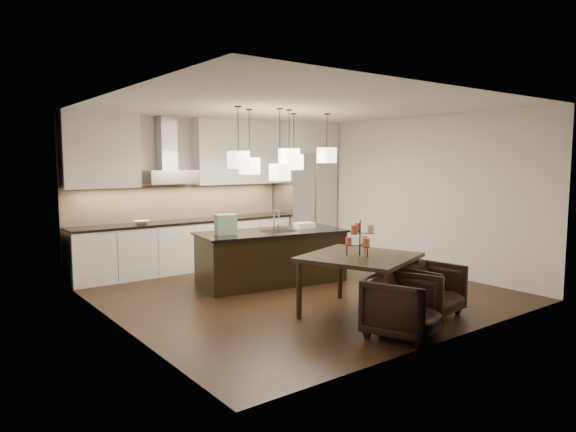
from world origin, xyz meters
TOP-DOWN VIEW (x-y plane):
  - floor at (0.00, 0.00)m, footprint 5.50×5.50m
  - ceiling at (0.00, 0.00)m, footprint 5.50×5.50m
  - wall_back at (0.00, 2.76)m, footprint 5.50×0.02m
  - wall_front at (0.00, -2.76)m, footprint 5.50×0.02m
  - wall_left at (-2.76, 0.00)m, footprint 0.02×5.50m
  - wall_right at (2.76, 0.00)m, footprint 0.02×5.50m
  - refrigerator at (2.10, 2.38)m, footprint 1.20×0.72m
  - fridge_panel at (2.10, 2.38)m, footprint 1.26×0.72m
  - lower_cabinets at (-0.62, 2.43)m, footprint 4.21×0.62m
  - countertop at (-0.62, 2.43)m, footprint 4.21×0.66m
  - backsplash at (-0.62, 2.73)m, footprint 4.21×0.02m
  - upper_cab_left at (-2.10, 2.57)m, footprint 1.25×0.35m
  - upper_cab_right at (0.55, 2.57)m, footprint 1.85×0.35m
  - hood_canopy at (-0.93, 2.48)m, footprint 0.90×0.52m
  - hood_chimney at (-0.93, 2.59)m, footprint 0.30×0.28m
  - fruit_bowl at (-1.51, 2.38)m, footprint 0.31×0.31m
  - island_body at (0.01, 0.66)m, footprint 2.46×1.30m
  - island_top at (0.01, 0.66)m, footprint 2.54×1.38m
  - faucet at (0.12, 0.74)m, footprint 0.13×0.24m
  - tote_bag at (-0.79, 0.76)m, footprint 0.34×0.22m
  - food_container at (0.69, 0.64)m, footprint 0.35×0.27m
  - dining_table at (-0.07, -1.44)m, footprint 1.67×1.67m
  - candelabra at (-0.07, -1.44)m, footprint 0.48×0.48m
  - candle_a at (0.06, -1.39)m, footprint 0.10×0.10m
  - candle_b at (-0.18, -1.35)m, footprint 0.10×0.10m
  - candle_c at (-0.10, -1.59)m, footprint 0.10×0.10m
  - candle_d at (0.00, -1.31)m, footprint 0.10×0.10m
  - candle_e at (-0.21, -1.47)m, footprint 0.10×0.10m
  - candle_f at (-0.01, -1.56)m, footprint 0.10×0.10m
  - armchair_left at (-0.29, -2.36)m, footprint 0.97×0.98m
  - armchair_right at (0.66, -2.01)m, footprint 0.81×0.82m
  - pendant_a at (-0.77, 0.39)m, footprint 0.24×0.24m
  - pendant_b at (-0.42, 0.64)m, footprint 0.24×0.24m
  - pendant_c at (0.13, 0.34)m, footprint 0.24×0.24m
  - pendant_d at (0.59, 0.82)m, footprint 0.24×0.24m
  - pendant_e at (1.05, 0.49)m, footprint 0.24×0.24m
  - pendant_f at (-0.10, 0.27)m, footprint 0.24×0.24m

SIDE VIEW (x-z plane):
  - floor at x=0.00m, z-range -0.02..0.00m
  - armchair_right at x=0.66m, z-range 0.00..0.67m
  - armchair_left at x=-0.29m, z-range 0.00..0.70m
  - dining_table at x=-0.07m, z-range 0.00..0.78m
  - island_body at x=0.01m, z-range 0.00..0.82m
  - lower_cabinets at x=-0.62m, z-range 0.00..0.88m
  - island_top at x=0.01m, z-range 0.82..0.86m
  - countertop at x=-0.62m, z-range 0.88..0.92m
  - food_container at x=0.69m, z-range 0.86..0.95m
  - fruit_bowl at x=-1.51m, z-range 0.92..0.98m
  - candle_a at x=0.06m, z-range 0.92..1.02m
  - candle_b at x=-0.18m, z-range 0.92..1.02m
  - candle_c at x=-0.10m, z-range 0.92..1.02m
  - candelabra at x=-0.07m, z-range 0.78..1.24m
  - tote_bag at x=-0.79m, z-range 0.86..1.18m
  - faucet at x=0.12m, z-range 0.86..1.22m
  - refrigerator at x=2.10m, z-range 0.00..2.15m
  - candle_d at x=0.00m, z-range 1.08..1.19m
  - candle_e at x=-0.21m, z-range 1.08..1.19m
  - candle_f at x=-0.01m, z-range 1.08..1.19m
  - backsplash at x=-0.62m, z-range 0.92..1.55m
  - wall_back at x=0.00m, z-range 0.00..2.80m
  - wall_front at x=0.00m, z-range 0.00..2.80m
  - wall_left at x=-2.76m, z-range 0.00..2.80m
  - wall_right at x=2.76m, z-range 0.00..2.80m
  - hood_canopy at x=-0.93m, z-range 1.60..1.84m
  - pendant_f at x=-0.10m, z-range 1.70..1.96m
  - pendant_b at x=-0.42m, z-range 1.79..2.05m
  - pendant_d at x=0.59m, z-range 1.85..2.11m
  - pendant_a at x=-0.77m, z-range 1.89..2.15m
  - pendant_c at x=0.13m, z-range 1.93..2.19m
  - pendant_e at x=1.05m, z-range 1.97..2.23m
  - upper_cab_left at x=-2.10m, z-range 1.55..2.80m
  - upper_cab_right at x=0.55m, z-range 1.55..2.80m
  - hood_chimney at x=-0.93m, z-range 1.84..2.80m
  - fridge_panel at x=2.10m, z-range 2.15..2.80m
  - ceiling at x=0.00m, z-range 2.80..2.82m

